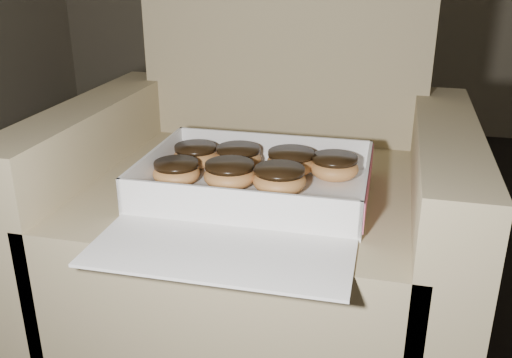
% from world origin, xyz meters
% --- Properties ---
extents(armchair, '(0.83, 0.70, 0.87)m').
position_xyz_m(armchair, '(-0.58, 0.60, 0.27)').
color(armchair, tan).
rests_on(armchair, floor).
extents(bakery_box, '(0.42, 0.48, 0.07)m').
position_xyz_m(bakery_box, '(-0.55, 0.43, 0.40)').
color(bakery_box, white).
rests_on(bakery_box, armchair).
extents(donut_a, '(0.10, 0.10, 0.05)m').
position_xyz_m(donut_a, '(-0.61, 0.47, 0.42)').
color(donut_a, '#E79750').
rests_on(donut_a, bakery_box).
extents(donut_b, '(0.09, 0.09, 0.05)m').
position_xyz_m(donut_b, '(-0.71, 0.46, 0.42)').
color(donut_b, '#E79750').
rests_on(donut_b, bakery_box).
extents(donut_c, '(0.10, 0.10, 0.05)m').
position_xyz_m(donut_c, '(-0.51, 0.47, 0.42)').
color(donut_c, '#E79750').
rests_on(donut_c, bakery_box).
extents(donut_d, '(0.10, 0.10, 0.05)m').
position_xyz_m(donut_d, '(-0.51, 0.57, 0.42)').
color(donut_d, '#E79750').
rests_on(donut_d, bakery_box).
extents(donut_e, '(0.09, 0.09, 0.05)m').
position_xyz_m(donut_e, '(-0.62, 0.57, 0.42)').
color(donut_e, '#E79750').
rests_on(donut_e, bakery_box).
extents(donut_f, '(0.09, 0.09, 0.05)m').
position_xyz_m(donut_f, '(-0.42, 0.56, 0.42)').
color(donut_f, '#E79750').
rests_on(donut_f, bakery_box).
extents(donut_g, '(0.09, 0.09, 0.05)m').
position_xyz_m(donut_g, '(-0.70, 0.56, 0.42)').
color(donut_g, '#E79750').
rests_on(donut_g, bakery_box).
extents(crumb_a, '(0.01, 0.01, 0.00)m').
position_xyz_m(crumb_a, '(-0.43, 0.46, 0.40)').
color(crumb_a, black).
rests_on(crumb_a, bakery_box).
extents(crumb_b, '(0.01, 0.01, 0.00)m').
position_xyz_m(crumb_b, '(-0.60, 0.35, 0.40)').
color(crumb_b, black).
rests_on(crumb_b, bakery_box).
extents(crumb_c, '(0.01, 0.01, 0.00)m').
position_xyz_m(crumb_c, '(-0.61, 0.42, 0.40)').
color(crumb_c, black).
rests_on(crumb_c, bakery_box).
extents(crumb_d, '(0.01, 0.01, 0.00)m').
position_xyz_m(crumb_d, '(-0.70, 0.44, 0.40)').
color(crumb_d, black).
rests_on(crumb_d, bakery_box).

